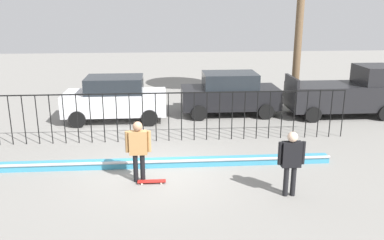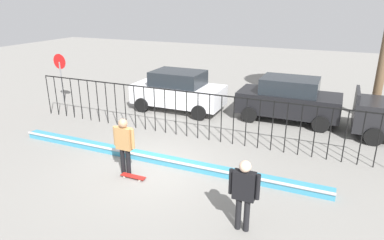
% 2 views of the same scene
% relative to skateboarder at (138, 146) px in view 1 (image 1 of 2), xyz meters
% --- Properties ---
extents(ground_plane, '(60.00, 60.00, 0.00)m').
position_rel_skateboarder_xyz_m(ground_plane, '(0.45, 0.60, -1.07)').
color(ground_plane, gray).
extents(bowl_coping_ledge, '(11.00, 0.40, 0.27)m').
position_rel_skateboarder_xyz_m(bowl_coping_ledge, '(0.45, 1.07, -0.95)').
color(bowl_coping_ledge, teal).
rests_on(bowl_coping_ledge, ground).
extents(perimeter_fence, '(14.04, 0.04, 1.82)m').
position_rel_skateboarder_xyz_m(perimeter_fence, '(0.45, 3.50, 0.05)').
color(perimeter_fence, black).
rests_on(perimeter_fence, ground).
extents(skateboarder, '(0.72, 0.27, 1.78)m').
position_rel_skateboarder_xyz_m(skateboarder, '(0.00, 0.00, 0.00)').
color(skateboarder, black).
rests_on(skateboarder, ground).
extents(skateboard, '(0.80, 0.20, 0.07)m').
position_rel_skateboarder_xyz_m(skateboard, '(0.35, -0.16, -1.01)').
color(skateboard, '#A51E19').
rests_on(skateboard, ground).
extents(camera_operator, '(0.72, 0.27, 1.77)m').
position_rel_skateboarder_xyz_m(camera_operator, '(3.99, -1.19, -0.01)').
color(camera_operator, black).
rests_on(camera_operator, ground).
extents(parked_car_white, '(4.30, 2.12, 1.90)m').
position_rel_skateboarder_xyz_m(parked_car_white, '(-1.30, 6.39, -0.10)').
color(parked_car_white, silver).
rests_on(parked_car_white, ground).
extents(parked_car_black, '(4.30, 2.12, 1.90)m').
position_rel_skateboarder_xyz_m(parked_car_black, '(3.73, 7.01, -0.10)').
color(parked_car_black, black).
rests_on(parked_car_black, ground).
extents(pickup_truck, '(4.70, 2.12, 2.24)m').
position_rel_skateboarder_xyz_m(pickup_truck, '(8.89, 6.39, -0.03)').
color(pickup_truck, black).
rests_on(pickup_truck, ground).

